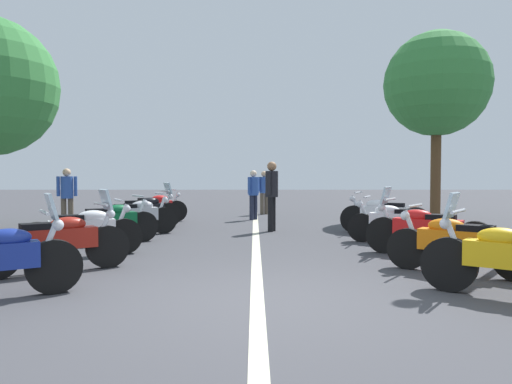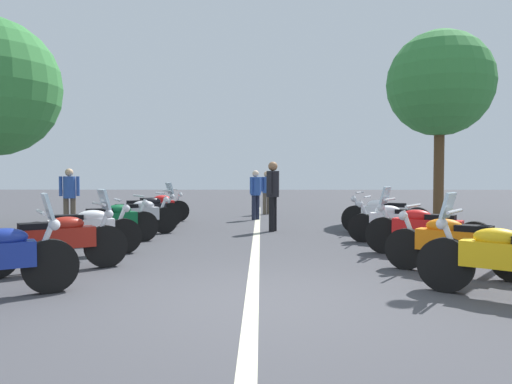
% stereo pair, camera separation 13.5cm
% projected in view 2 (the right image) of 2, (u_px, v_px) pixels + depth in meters
% --- Properties ---
extents(ground_plane, '(80.00, 80.00, 0.00)m').
position_uv_depth(ground_plane, '(252.00, 303.00, 5.38)').
color(ground_plane, '#424247').
extents(lane_centre_stripe, '(21.07, 0.16, 0.01)m').
position_uv_depth(lane_centre_stripe, '(256.00, 239.00, 10.68)').
color(lane_centre_stripe, beige).
rests_on(lane_centre_stripe, ground_plane).
extents(motorcycle_left_row_1, '(1.35, 1.88, 1.21)m').
position_uv_depth(motorcycle_left_row_1, '(56.00, 241.00, 7.05)').
color(motorcycle_left_row_1, black).
rests_on(motorcycle_left_row_1, ground_plane).
extents(motorcycle_left_row_2, '(1.09, 1.92, 1.00)m').
position_uv_depth(motorcycle_left_row_2, '(83.00, 230.00, 8.43)').
color(motorcycle_left_row_2, black).
rests_on(motorcycle_left_row_2, ground_plane).
extents(motorcycle_left_row_3, '(1.28, 1.79, 1.00)m').
position_uv_depth(motorcycle_left_row_3, '(111.00, 222.00, 9.96)').
color(motorcycle_left_row_3, black).
rests_on(motorcycle_left_row_3, ground_plane).
extents(motorcycle_left_row_4, '(1.14, 1.83, 1.00)m').
position_uv_depth(motorcycle_left_row_4, '(137.00, 216.00, 11.41)').
color(motorcycle_left_row_4, black).
rests_on(motorcycle_left_row_4, ground_plane).
extents(motorcycle_left_row_5, '(1.24, 1.85, 1.22)m').
position_uv_depth(motorcycle_left_row_5, '(146.00, 211.00, 12.86)').
color(motorcycle_left_row_5, black).
rests_on(motorcycle_left_row_5, ground_plane).
extents(motorcycle_left_row_6, '(1.04, 1.90, 1.00)m').
position_uv_depth(motorcycle_left_row_6, '(157.00, 207.00, 14.50)').
color(motorcycle_left_row_6, black).
rests_on(motorcycle_left_row_6, ground_plane).
extents(motorcycle_right_row_0, '(1.39, 1.83, 1.22)m').
position_uv_depth(motorcycle_right_row_0, '(511.00, 259.00, 5.45)').
color(motorcycle_right_row_0, black).
rests_on(motorcycle_right_row_0, ground_plane).
extents(motorcycle_right_row_1, '(1.34, 1.78, 0.99)m').
position_uv_depth(motorcycle_right_row_1, '(456.00, 244.00, 6.86)').
color(motorcycle_right_row_1, black).
rests_on(motorcycle_right_row_1, ground_plane).
extents(motorcycle_right_row_2, '(1.25, 1.94, 1.22)m').
position_uv_depth(motorcycle_right_row_2, '(425.00, 230.00, 8.39)').
color(motorcycle_right_row_2, black).
rests_on(motorcycle_right_row_2, ground_plane).
extents(motorcycle_right_row_3, '(1.02, 1.91, 0.98)m').
position_uv_depth(motorcycle_right_row_3, '(396.00, 222.00, 9.95)').
color(motorcycle_right_row_3, black).
rests_on(motorcycle_right_row_3, ground_plane).
extents(motorcycle_right_row_4, '(1.11, 1.97, 1.02)m').
position_uv_depth(motorcycle_right_row_4, '(385.00, 215.00, 11.48)').
color(motorcycle_right_row_4, black).
rests_on(motorcycle_right_row_4, ground_plane).
extents(bystander_0, '(0.32, 0.52, 1.60)m').
position_uv_depth(bystander_0, '(69.00, 193.00, 13.09)').
color(bystander_0, brown).
rests_on(bystander_0, ground_plane).
extents(bystander_2, '(0.50, 0.32, 1.76)m').
position_uv_depth(bystander_2, '(273.00, 190.00, 12.13)').
color(bystander_2, black).
rests_on(bystander_2, ground_plane).
extents(bystander_3, '(0.44, 0.36, 1.57)m').
position_uv_depth(bystander_3, '(256.00, 191.00, 15.25)').
color(bystander_3, '#1E2338').
rests_on(bystander_3, ground_plane).
extents(bystander_4, '(0.32, 0.47, 1.56)m').
position_uv_depth(bystander_4, '(267.00, 189.00, 17.35)').
color(bystander_4, brown).
rests_on(bystander_4, ground_plane).
extents(roadside_tree_1, '(3.32, 3.32, 5.99)m').
position_uv_depth(roadside_tree_1, '(440.00, 84.00, 15.26)').
color(roadside_tree_1, brown).
rests_on(roadside_tree_1, ground_plane).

